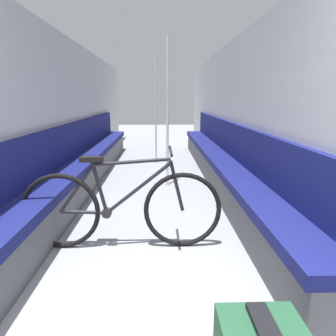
{
  "coord_description": "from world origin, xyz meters",
  "views": [
    {
      "loc": [
        0.11,
        -0.79,
        1.37
      ],
      "look_at": [
        0.19,
        2.21,
        0.67
      ],
      "focal_mm": 32.0,
      "sensor_mm": 36.0,
      "label": 1
    }
  ],
  "objects_px": {
    "bench_seat_row_right": "(221,163)",
    "grab_pole_near": "(167,116)",
    "bench_seat_row_left": "(85,164)",
    "bicycle": "(122,208)",
    "grab_pole_far": "(156,111)"
  },
  "relations": [
    {
      "from": "bench_seat_row_right",
      "to": "grab_pole_near",
      "type": "distance_m",
      "value": 1.17
    },
    {
      "from": "bicycle",
      "to": "grab_pole_near",
      "type": "relative_size",
      "value": 0.81
    },
    {
      "from": "bench_seat_row_right",
      "to": "grab_pole_far",
      "type": "distance_m",
      "value": 2.08
    },
    {
      "from": "bicycle",
      "to": "grab_pole_near",
      "type": "xyz_separation_m",
      "value": [
        0.48,
        2.06,
        0.72
      ]
    },
    {
      "from": "bicycle",
      "to": "grab_pole_far",
      "type": "distance_m",
      "value": 3.85
    },
    {
      "from": "bench_seat_row_left",
      "to": "grab_pole_far",
      "type": "distance_m",
      "value": 2.11
    },
    {
      "from": "bench_seat_row_left",
      "to": "bench_seat_row_right",
      "type": "relative_size",
      "value": 1.0
    },
    {
      "from": "bench_seat_row_right",
      "to": "grab_pole_far",
      "type": "relative_size",
      "value": 3.02
    },
    {
      "from": "grab_pole_near",
      "to": "bench_seat_row_right",
      "type": "bearing_deg",
      "value": 6.47
    },
    {
      "from": "bench_seat_row_left",
      "to": "grab_pole_far",
      "type": "relative_size",
      "value": 3.02
    },
    {
      "from": "bicycle",
      "to": "grab_pole_far",
      "type": "relative_size",
      "value": 0.81
    },
    {
      "from": "bicycle",
      "to": "grab_pole_far",
      "type": "height_order",
      "value": "grab_pole_far"
    },
    {
      "from": "bicycle",
      "to": "bench_seat_row_right",
      "type": "bearing_deg",
      "value": 54.2
    },
    {
      "from": "bench_seat_row_right",
      "to": "grab_pole_near",
      "type": "height_order",
      "value": "grab_pole_near"
    },
    {
      "from": "bench_seat_row_left",
      "to": "bicycle",
      "type": "relative_size",
      "value": 3.72
    }
  ]
}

